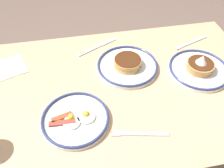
% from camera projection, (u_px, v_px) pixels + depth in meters
% --- Properties ---
extents(ground_plane, '(6.00, 6.00, 0.00)m').
position_uv_depth(ground_plane, '(116.00, 165.00, 1.53)').
color(ground_plane, '#6E584D').
extents(dining_table, '(1.26, 0.78, 0.74)m').
position_uv_depth(dining_table, '(118.00, 99.00, 1.05)').
color(dining_table, tan).
rests_on(dining_table, ground_plane).
extents(plate_near_main, '(0.27, 0.27, 0.05)m').
position_uv_depth(plate_near_main, '(127.00, 65.00, 1.06)').
color(plate_near_main, white).
rests_on(plate_near_main, dining_table).
extents(plate_center_pancakes, '(0.25, 0.25, 0.04)m').
position_uv_depth(plate_center_pancakes, '(75.00, 119.00, 0.87)').
color(plate_center_pancakes, white).
rests_on(plate_center_pancakes, dining_table).
extents(plate_far_companion, '(0.26, 0.26, 0.09)m').
position_uv_depth(plate_far_companion, '(199.00, 68.00, 1.04)').
color(plate_far_companion, white).
rests_on(plate_far_companion, dining_table).
extents(paper_napkin, '(0.19, 0.18, 0.00)m').
position_uv_depth(paper_napkin, '(8.00, 68.00, 1.07)').
color(paper_napkin, white).
rests_on(paper_napkin, dining_table).
extents(fork_near, '(0.20, 0.08, 0.01)m').
position_uv_depth(fork_near, '(191.00, 43.00, 1.20)').
color(fork_near, silver).
rests_on(fork_near, dining_table).
extents(fork_far, '(0.20, 0.06, 0.01)m').
position_uv_depth(fork_far, '(139.00, 134.00, 0.84)').
color(fork_far, silver).
rests_on(fork_far, dining_table).
extents(butter_knife, '(0.21, 0.12, 0.01)m').
position_uv_depth(butter_knife, '(97.00, 47.00, 1.17)').
color(butter_knife, silver).
rests_on(butter_knife, dining_table).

